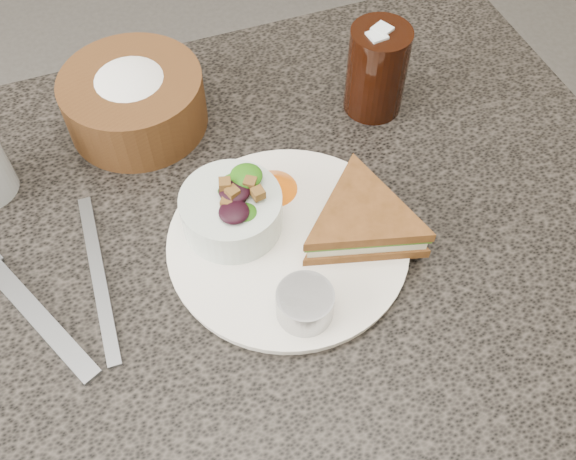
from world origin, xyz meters
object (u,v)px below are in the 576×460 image
(dressing_ramekin, at_px, (305,304))
(salad_bowl, at_px, (231,206))
(dining_table, at_px, (245,378))
(sandwich, at_px, (362,221))
(cola_glass, at_px, (377,67))
(dinner_plate, at_px, (288,243))
(bread_basket, at_px, (133,93))

(dressing_ramekin, bearing_deg, salad_bowl, 104.79)
(salad_bowl, bearing_deg, dining_table, -130.60)
(sandwich, bearing_deg, cola_glass, 76.97)
(dinner_plate, distance_m, bread_basket, 0.27)
(salad_bowl, bearing_deg, dinner_plate, -40.00)
(sandwich, xyz_separation_m, bread_basket, (-0.19, 0.26, 0.02))
(dinner_plate, xyz_separation_m, sandwich, (0.08, -0.02, 0.03))
(bread_basket, bearing_deg, sandwich, -54.12)
(dinner_plate, bearing_deg, dining_table, 159.30)
(dressing_ramekin, relative_size, cola_glass, 0.45)
(sandwich, bearing_deg, bread_basket, 141.20)
(dining_table, bearing_deg, salad_bowl, 49.40)
(cola_glass, bearing_deg, sandwich, -118.34)
(cola_glass, bearing_deg, salad_bowl, -150.88)
(dressing_ramekin, bearing_deg, dining_table, 113.52)
(dinner_plate, relative_size, dressing_ramekin, 4.50)
(dressing_ramekin, distance_m, bread_basket, 0.34)
(dinner_plate, xyz_separation_m, salad_bowl, (-0.05, 0.04, 0.04))
(dinner_plate, bearing_deg, salad_bowl, 140.00)
(sandwich, relative_size, cola_glass, 1.23)
(sandwich, height_order, cola_glass, cola_glass)
(dinner_plate, height_order, salad_bowl, salad_bowl)
(cola_glass, bearing_deg, dressing_ramekin, -127.00)
(bread_basket, bearing_deg, dressing_ramekin, -73.95)
(sandwich, bearing_deg, salad_bowl, 170.40)
(dining_table, bearing_deg, cola_glass, 30.72)
(sandwich, bearing_deg, dinner_plate, -177.49)
(dining_table, relative_size, bread_basket, 5.82)
(sandwich, relative_size, dressing_ramekin, 2.72)
(dressing_ramekin, height_order, cola_glass, cola_glass)
(dining_table, height_order, sandwich, sandwich)
(dressing_ramekin, relative_size, bread_basket, 0.33)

